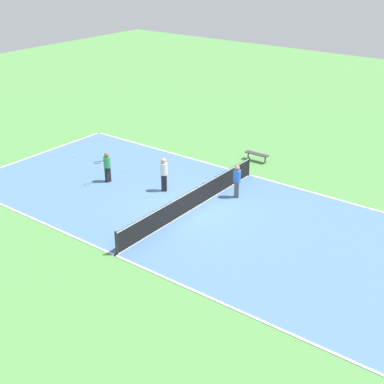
{
  "coord_description": "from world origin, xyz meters",
  "views": [
    {
      "loc": [
        17.71,
        13.39,
        11.37
      ],
      "look_at": [
        0.0,
        0.0,
        0.9
      ],
      "focal_mm": 50.0,
      "sensor_mm": 36.0,
      "label": 1
    }
  ],
  "objects_px": {
    "player_near_blue": "(237,179)",
    "tennis_ball_near_net": "(74,156)",
    "player_far_white": "(164,172)",
    "tennis_ball_midcourt": "(124,170)",
    "player_far_green": "(107,165)",
    "tennis_ball_left_sideline": "(151,159)",
    "bench": "(257,155)",
    "tennis_ball_right_alley": "(203,182)",
    "tennis_net": "(192,199)"
  },
  "relations": [
    {
      "from": "bench",
      "to": "tennis_ball_near_net",
      "type": "distance_m",
      "value": 10.58
    },
    {
      "from": "tennis_net",
      "to": "tennis_ball_left_sideline",
      "type": "height_order",
      "value": "tennis_net"
    },
    {
      "from": "player_far_green",
      "to": "tennis_ball_midcourt",
      "type": "xyz_separation_m",
      "value": [
        -1.51,
        -0.31,
        -0.88
      ]
    },
    {
      "from": "tennis_ball_midcourt",
      "to": "tennis_ball_right_alley",
      "type": "distance_m",
      "value": 4.55
    },
    {
      "from": "tennis_ball_near_net",
      "to": "tennis_ball_right_alley",
      "type": "bearing_deg",
      "value": 100.29
    },
    {
      "from": "player_far_green",
      "to": "tennis_ball_midcourt",
      "type": "bearing_deg",
      "value": -157.3
    },
    {
      "from": "tennis_net",
      "to": "tennis_ball_midcourt",
      "type": "relative_size",
      "value": 147.75
    },
    {
      "from": "tennis_ball_midcourt",
      "to": "tennis_ball_left_sideline",
      "type": "relative_size",
      "value": 1.0
    },
    {
      "from": "player_far_green",
      "to": "tennis_ball_midcourt",
      "type": "distance_m",
      "value": 1.77
    },
    {
      "from": "bench",
      "to": "player_far_green",
      "type": "relative_size",
      "value": 0.89
    },
    {
      "from": "player_far_green",
      "to": "tennis_ball_near_net",
      "type": "xyz_separation_m",
      "value": [
        -1.34,
        -4.17,
        -0.88
      ]
    },
    {
      "from": "player_near_blue",
      "to": "player_far_green",
      "type": "bearing_deg",
      "value": -105.72
    },
    {
      "from": "player_far_white",
      "to": "tennis_ball_left_sideline",
      "type": "relative_size",
      "value": 25.71
    },
    {
      "from": "tennis_ball_midcourt",
      "to": "player_far_green",
      "type": "bearing_deg",
      "value": 11.5
    },
    {
      "from": "bench",
      "to": "tennis_ball_near_net",
      "type": "bearing_deg",
      "value": -146.55
    },
    {
      "from": "player_far_white",
      "to": "tennis_ball_right_alley",
      "type": "bearing_deg",
      "value": -146.88
    },
    {
      "from": "tennis_ball_near_net",
      "to": "player_far_green",
      "type": "bearing_deg",
      "value": 72.23
    },
    {
      "from": "tennis_ball_midcourt",
      "to": "player_far_white",
      "type": "bearing_deg",
      "value": 79.65
    },
    {
      "from": "tennis_ball_left_sideline",
      "to": "tennis_ball_right_alley",
      "type": "distance_m",
      "value": 4.41
    },
    {
      "from": "tennis_net",
      "to": "tennis_ball_left_sideline",
      "type": "xyz_separation_m",
      "value": [
        -3.58,
        -5.65,
        -0.49
      ]
    },
    {
      "from": "tennis_net",
      "to": "tennis_ball_midcourt",
      "type": "bearing_deg",
      "value": -103.72
    },
    {
      "from": "tennis_ball_midcourt",
      "to": "tennis_ball_left_sideline",
      "type": "height_order",
      "value": "same"
    },
    {
      "from": "bench",
      "to": "tennis_ball_left_sideline",
      "type": "xyz_separation_m",
      "value": [
        3.46,
        -4.93,
        -0.33
      ]
    },
    {
      "from": "tennis_ball_right_alley",
      "to": "tennis_ball_left_sideline",
      "type": "bearing_deg",
      "value": -101.43
    },
    {
      "from": "player_far_green",
      "to": "tennis_net",
      "type": "bearing_deg",
      "value": 102.49
    },
    {
      "from": "tennis_ball_midcourt",
      "to": "tennis_ball_right_alley",
      "type": "relative_size",
      "value": 1.0
    },
    {
      "from": "tennis_net",
      "to": "tennis_ball_near_net",
      "type": "xyz_separation_m",
      "value": [
        -1.22,
        -9.55,
        -0.49
      ]
    },
    {
      "from": "tennis_net",
      "to": "tennis_ball_midcourt",
      "type": "distance_m",
      "value": 5.87
    },
    {
      "from": "tennis_ball_midcourt",
      "to": "tennis_ball_left_sideline",
      "type": "distance_m",
      "value": 2.2
    },
    {
      "from": "tennis_net",
      "to": "player_near_blue",
      "type": "relative_size",
      "value": 6.03
    },
    {
      "from": "player_far_white",
      "to": "tennis_ball_left_sideline",
      "type": "bearing_deg",
      "value": -69.83
    },
    {
      "from": "bench",
      "to": "player_near_blue",
      "type": "height_order",
      "value": "player_near_blue"
    },
    {
      "from": "player_far_white",
      "to": "player_near_blue",
      "type": "height_order",
      "value": "player_far_white"
    },
    {
      "from": "player_near_blue",
      "to": "tennis_ball_near_net",
      "type": "xyz_separation_m",
      "value": [
        1.11,
        -10.5,
        -0.92
      ]
    },
    {
      "from": "tennis_net",
      "to": "tennis_ball_right_alley",
      "type": "xyz_separation_m",
      "value": [
        -2.71,
        -1.33,
        -0.49
      ]
    },
    {
      "from": "player_far_white",
      "to": "tennis_ball_midcourt",
      "type": "relative_size",
      "value": 25.71
    },
    {
      "from": "player_near_blue",
      "to": "tennis_ball_left_sideline",
      "type": "relative_size",
      "value": 24.51
    },
    {
      "from": "player_far_white",
      "to": "player_near_blue",
      "type": "distance_m",
      "value": 3.62
    },
    {
      "from": "player_far_white",
      "to": "tennis_ball_midcourt",
      "type": "xyz_separation_m",
      "value": [
        -0.61,
        -3.36,
        -0.97
      ]
    },
    {
      "from": "tennis_ball_midcourt",
      "to": "player_near_blue",
      "type": "bearing_deg",
      "value": 98.06
    },
    {
      "from": "player_near_blue",
      "to": "tennis_ball_near_net",
      "type": "relative_size",
      "value": 24.51
    },
    {
      "from": "tennis_ball_midcourt",
      "to": "tennis_ball_right_alley",
      "type": "xyz_separation_m",
      "value": [
        -1.32,
        4.35,
        0.0
      ]
    },
    {
      "from": "tennis_net",
      "to": "tennis_ball_near_net",
      "type": "bearing_deg",
      "value": -97.26
    },
    {
      "from": "player_far_white",
      "to": "tennis_ball_left_sideline",
      "type": "height_order",
      "value": "player_far_white"
    },
    {
      "from": "player_near_blue",
      "to": "player_far_green",
      "type": "xyz_separation_m",
      "value": [
        2.45,
        -6.32,
        -0.04
      ]
    },
    {
      "from": "tennis_net",
      "to": "player_near_blue",
      "type": "bearing_deg",
      "value": 157.84
    },
    {
      "from": "player_far_white",
      "to": "player_near_blue",
      "type": "bearing_deg",
      "value": 175.72
    },
    {
      "from": "player_far_white",
      "to": "tennis_ball_right_alley",
      "type": "height_order",
      "value": "player_far_white"
    },
    {
      "from": "tennis_ball_left_sideline",
      "to": "tennis_ball_near_net",
      "type": "xyz_separation_m",
      "value": [
        2.37,
        -3.9,
        0.0
      ]
    },
    {
      "from": "tennis_net",
      "to": "bench",
      "type": "distance_m",
      "value": 7.09
    }
  ]
}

